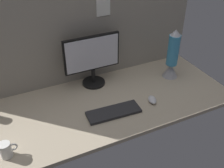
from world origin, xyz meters
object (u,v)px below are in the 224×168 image
at_px(keyboard, 114,112).
at_px(mouse, 152,100).
at_px(mug_ceramic_white, 6,150).
at_px(lava_lamp, 172,58).
at_px(monitor, 92,58).

distance_m(keyboard, mouse, 0.31).
xyz_separation_m(mug_ceramic_white, lava_lamp, (1.34, 0.31, 0.13)).
xyz_separation_m(monitor, mouse, (0.29, -0.41, -0.21)).
relative_size(mouse, lava_lamp, 0.23).
distance_m(monitor, mouse, 0.54).
height_order(monitor, keyboard, monitor).
bearing_deg(keyboard, monitor, 91.44).
relative_size(mug_ceramic_white, lava_lamp, 0.25).
xyz_separation_m(monitor, keyboard, (-0.01, -0.41, -0.22)).
bearing_deg(mug_ceramic_white, mouse, 4.23).
bearing_deg(mouse, monitor, 143.18).
xyz_separation_m(mouse, mug_ceramic_white, (-1.02, -0.08, 0.03)).
height_order(mouse, lava_lamp, lava_lamp).
bearing_deg(monitor, lava_lamp, -15.65).
height_order(monitor, mug_ceramic_white, monitor).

